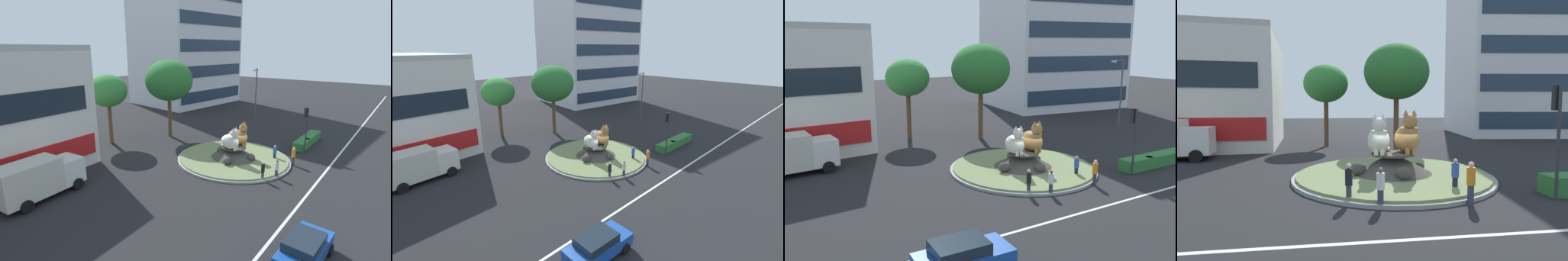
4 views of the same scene
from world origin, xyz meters
The scene contains 18 objects.
ground_plane centered at (0.00, 0.00, 0.00)m, with size 160.00×160.00×0.00m, color black.
lane_centreline centered at (0.00, -8.10, 0.00)m, with size 112.00×0.20×0.01m, color silver.
roundabout_island centered at (-0.01, 0.00, 0.43)m, with size 10.99×10.99×1.41m.
cat_statue_white centered at (-0.80, -0.12, 2.21)m, with size 1.51×2.16×2.19m.
cat_statue_tabby centered at (0.81, -0.08, 2.29)m, with size 1.51×2.43×2.40m.
traffic_light_mast centered at (6.09, -4.91, 3.41)m, with size 0.33×0.46×4.88m.
office_tower centered at (23.19, 24.42, 13.31)m, with size 19.07×16.27×26.62m.
clipped_hedge_strip centered at (9.51, -4.30, 0.45)m, with size 6.72×1.20×0.90m, color #2D7033.
broadleaf_tree_behind_island centered at (-3.66, 14.08, 6.05)m, with size 4.27×4.27×7.92m.
second_tree_near_tower centered at (2.47, 10.43, 6.91)m, with size 5.71×5.71×9.37m.
streetlight_arm centered at (17.30, 6.10, 4.51)m, with size 2.40×0.79×7.74m.
pedestrian_black_shirt centered at (-2.72, -4.33, 0.91)m, with size 0.31×0.31×1.69m.
pedestrian_white_shirt centered at (-1.52, -5.04, 0.86)m, with size 0.33×0.33×1.62m.
pedestrian_blue_shirt centered at (2.26, -3.33, 0.84)m, with size 0.34×0.34×1.60m.
pedestrian_orange_shirt centered at (2.15, -5.20, 0.95)m, with size 0.35×0.35×1.79m.
sedan_on_far_lane centered at (-10.54, -10.17, 0.80)m, with size 4.14×2.17×1.52m.
delivery_box_truck centered at (-15.22, 7.49, 1.61)m, with size 6.35×3.00×2.98m.
litter_bin centered at (8.59, -4.55, 0.45)m, with size 0.56×0.56×0.90m.
Camera 2 is at (-20.03, -18.85, 11.70)m, focal length 24.84 mm.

